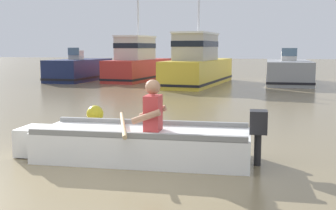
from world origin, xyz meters
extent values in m
plane|color=#7A6B4C|center=(0.00, 0.00, 0.00)|extent=(120.00, 120.00, 0.00)
cube|color=white|center=(0.31, 1.34, 0.22)|extent=(3.17, 1.33, 0.44)
cube|color=white|center=(-1.42, 1.21, 0.22)|extent=(0.44, 0.63, 0.42)
cube|color=gray|center=(0.35, 0.83, 0.47)|extent=(3.04, 0.31, 0.08)
cube|color=gray|center=(0.27, 1.85, 0.47)|extent=(3.04, 0.31, 0.08)
cube|color=white|center=(0.41, 1.35, 0.40)|extent=(0.35, 1.03, 0.06)
cylinder|color=black|center=(1.96, 1.46, 0.27)|extent=(0.11, 0.11, 0.54)
cube|color=black|center=(1.96, 1.46, 0.62)|extent=(0.26, 0.30, 0.32)
cube|color=#B23333|center=(0.46, 1.35, 0.70)|extent=(0.24, 0.36, 0.52)
sphere|color=#9E7051|center=(0.46, 1.35, 1.08)|extent=(0.22, 0.22, 0.22)
cylinder|color=#9E7051|center=(0.43, 1.13, 0.68)|extent=(0.43, 0.12, 0.23)
cylinder|color=#9E7051|center=(0.39, 1.56, 0.68)|extent=(0.43, 0.12, 0.23)
cylinder|color=tan|center=(-0.05, 1.46, 0.50)|extent=(0.81, 1.87, 0.06)
cube|color=#19234C|center=(-7.61, 15.17, 0.53)|extent=(1.74, 4.43, 1.06)
cube|color=black|center=(-7.61, 15.17, 0.19)|extent=(1.78, 4.47, 0.10)
cube|color=#B2ADA3|center=(-7.61, 14.84, 1.28)|extent=(0.60, 0.51, 0.44)
cube|color=slate|center=(-7.61, 14.58, 1.46)|extent=(0.59, 0.05, 0.36)
cube|color=#B72D28|center=(-4.77, 16.18, 0.52)|extent=(2.01, 5.62, 1.04)
cube|color=black|center=(-4.77, 16.18, 0.18)|extent=(2.05, 5.67, 0.10)
cube|color=beige|center=(-4.81, 15.69, 1.59)|extent=(1.42, 2.41, 1.10)
cube|color=black|center=(-4.81, 15.69, 1.73)|extent=(1.45, 2.44, 0.24)
cube|color=white|center=(-4.81, 15.69, 2.18)|extent=(1.49, 2.53, 0.08)
cylinder|color=silver|center=(-4.78, 16.04, 2.90)|extent=(0.10, 0.10, 3.70)
cube|color=gold|center=(-1.35, 14.41, 0.55)|extent=(2.21, 6.47, 1.10)
cube|color=black|center=(-1.35, 14.41, 0.19)|extent=(2.25, 6.52, 0.10)
cube|color=#B2ADA3|center=(-1.39, 13.84, 1.66)|extent=(1.55, 2.77, 1.12)
cube|color=black|center=(-1.39, 13.84, 1.80)|extent=(1.58, 2.80, 0.24)
cube|color=white|center=(-1.39, 13.84, 2.25)|extent=(1.62, 2.91, 0.08)
cylinder|color=silver|center=(-1.36, 14.25, 2.51)|extent=(0.10, 0.10, 2.82)
cube|color=gray|center=(2.52, 16.12, 0.52)|extent=(2.08, 5.20, 1.04)
cube|color=black|center=(2.52, 16.12, 0.18)|extent=(2.12, 5.25, 0.10)
cube|color=silver|center=(2.53, 15.73, 1.26)|extent=(0.68, 0.52, 0.44)
cube|color=slate|center=(2.54, 15.47, 1.44)|extent=(0.67, 0.06, 0.36)
sphere|color=yellow|center=(-1.72, 4.11, 0.19)|extent=(0.37, 0.37, 0.37)
camera|label=1|loc=(2.25, -4.51, 1.64)|focal=45.73mm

